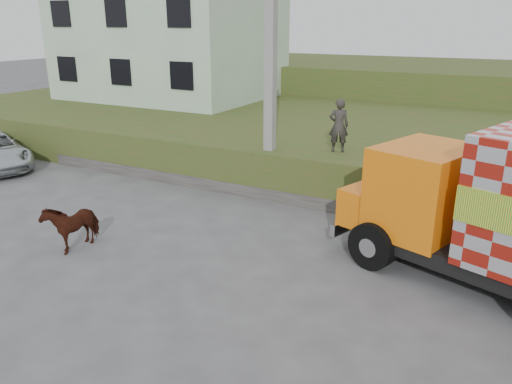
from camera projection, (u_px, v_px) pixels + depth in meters
The scene contains 8 objects.
ground at pixel (221, 256), 11.97m from camera, with size 120.00×120.00×0.00m, color #474749.
embankment at pixel (351, 142), 20.08m from camera, with size 40.00×12.00×1.50m, color #2D4F1A.
embankment_far at pixel (414, 89), 29.87m from camera, with size 40.00×12.00×3.00m, color #2D4F1A.
retaining_strip at pixel (237, 187), 16.30m from camera, with size 16.00×0.50×0.40m, color #595651.
building at pixel (171, 38), 26.26m from camera, with size 10.00×8.00×6.00m, color #B3CBAE.
utility_pole at pixel (270, 66), 14.94m from camera, with size 1.20×0.30×8.00m.
cow at pixel (72, 224), 12.32m from camera, with size 0.65×1.42×1.20m, color #341D0D.
pedestrian at pixel (339, 126), 15.28m from camera, with size 0.60×0.39×1.65m, color #302D2A.
Camera 1 is at (5.82, -9.16, 5.34)m, focal length 35.00 mm.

